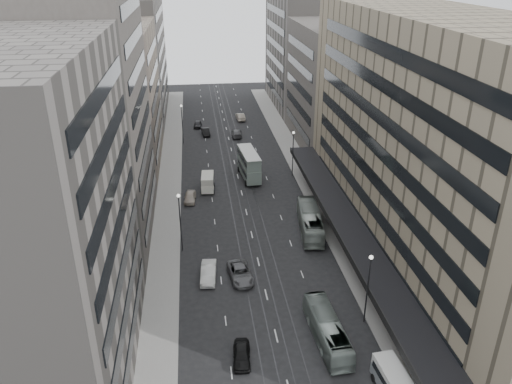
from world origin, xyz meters
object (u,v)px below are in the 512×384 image
bus_near (327,330)px  sedan_0 (242,355)px  vw_microbus (393,380)px  sedan_1 (209,272)px  double_decker (249,164)px  bus_far (310,221)px  sedan_2 (240,273)px  panel_van (208,182)px

bus_near → sedan_0: 9.02m
vw_microbus → sedan_1: vw_microbus is taller
double_decker → sedan_0: 44.47m
bus_near → double_decker: size_ratio=1.10×
bus_far → sedan_0: bearing=69.8°
sedan_0 → sedan_2: sedan_2 is taller
bus_near → vw_microbus: (4.02, -7.32, 0.06)m
sedan_2 → vw_microbus: bearing=-65.5°
sedan_0 → sedan_1: (-2.59, 14.16, 0.12)m
panel_van → sedan_1: bearing=-88.2°
sedan_2 → double_decker: bearing=74.8°
double_decker → vw_microbus: double_decker is taller
sedan_1 → sedan_2: sedan_1 is taller
bus_near → bus_far: bearing=-101.4°
double_decker → sedan_2: (-4.58, -30.43, -1.89)m
vw_microbus → panel_van: panel_van is taller
double_decker → sedan_0: (-5.80, -44.04, -1.95)m
bus_near → sedan_2: (-7.62, 11.96, -0.64)m
double_decker → sedan_0: double_decker is taller
sedan_0 → double_decker: bearing=88.0°
panel_van → sedan_1: size_ratio=0.91×
panel_van → sedan_1: (-0.94, -25.51, -0.72)m
sedan_1 → sedan_2: size_ratio=0.91×
bus_near → sedan_0: size_ratio=2.44×
panel_van → sedan_2: (2.88, -26.05, -0.78)m
bus_near → vw_microbus: 8.35m
double_decker → sedan_1: bearing=-111.1°
bus_far → double_decker: double_decker is taller
bus_far → sedan_1: size_ratio=2.31×
vw_microbus → sedan_1: (-15.46, 19.82, -0.64)m
double_decker → bus_far: bearing=-77.8°
panel_van → sedan_0: bearing=-83.7°
vw_microbus → sedan_2: 22.53m
double_decker → sedan_0: bearing=-102.9°
panel_van → bus_near: bearing=-70.7°
bus_near → sedan_1: 16.96m
vw_microbus → sedan_2: bearing=116.8°
panel_van → sedan_0: 39.72m
bus_near → panel_van: (-10.50, 38.02, 0.14)m
bus_near → bus_far: bus_far is taller
vw_microbus → sedan_0: (-12.87, 5.66, -0.76)m
vw_microbus → panel_van: size_ratio=1.09×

